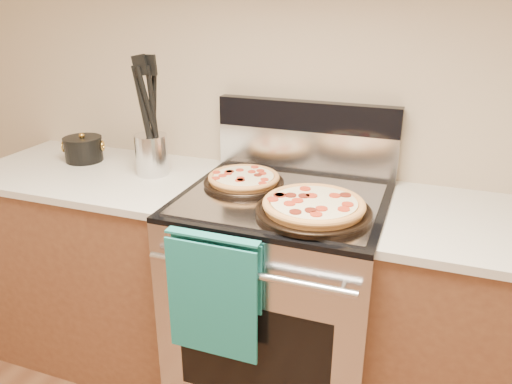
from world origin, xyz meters
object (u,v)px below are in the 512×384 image
(range_body, at_px, (281,303))
(utensil_crock, at_px, (152,155))
(pepperoni_pizza_front, at_px, (314,207))
(pepperoni_pizza_back, at_px, (244,180))
(saucepan, at_px, (84,150))

(range_body, height_order, utensil_crock, utensil_crock)
(pepperoni_pizza_front, bearing_deg, pepperoni_pizza_back, 150.75)
(range_body, distance_m, pepperoni_pizza_front, 0.54)
(pepperoni_pizza_back, bearing_deg, pepperoni_pizza_front, -29.25)
(pepperoni_pizza_front, xyz_separation_m, saucepan, (-1.14, 0.26, 0.01))
(pepperoni_pizza_back, bearing_deg, utensil_crock, 176.25)
(range_body, height_order, saucepan, saucepan)
(saucepan, bearing_deg, pepperoni_pizza_front, -12.73)
(range_body, xyz_separation_m, utensil_crock, (-0.61, 0.08, 0.55))
(range_body, relative_size, pepperoni_pizza_front, 2.31)
(utensil_crock, bearing_deg, saucepan, 173.08)
(pepperoni_pizza_back, bearing_deg, range_body, -16.42)
(pepperoni_pizza_back, distance_m, utensil_crock, 0.43)
(utensil_crock, bearing_deg, pepperoni_pizza_front, -15.64)
(pepperoni_pizza_front, bearing_deg, range_body, 138.47)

